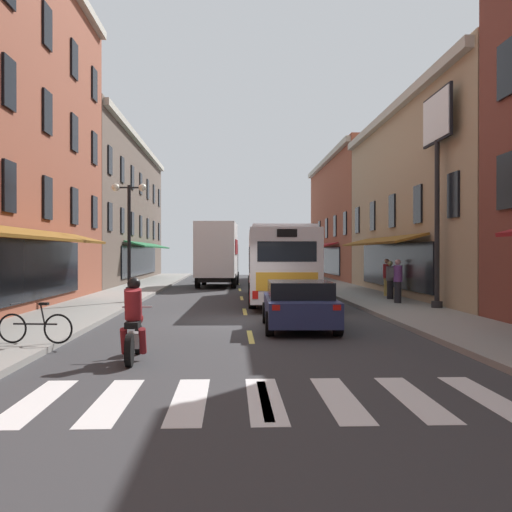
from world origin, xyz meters
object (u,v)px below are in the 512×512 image
(sedan_near, at_px, (299,305))
(motorcycle_rider, at_px, (134,325))
(pedestrian_near, at_px, (397,280))
(street_lamp_twin, at_px, (129,236))
(billboard_sign, at_px, (437,142))
(transit_bus, at_px, (278,264))
(bicycle_near, at_px, (35,327))
(pedestrian_far, at_px, (390,279))
(pedestrian_mid, at_px, (387,277))
(sedan_mid, at_px, (219,271))
(box_truck, at_px, (218,255))

(sedan_near, relative_size, motorcycle_rider, 2.06)
(pedestrian_near, xyz_separation_m, street_lamp_twin, (-10.88, 1.02, 1.77))
(billboard_sign, height_order, transit_bus, billboard_sign)
(bicycle_near, bearing_deg, billboard_sign, 34.41)
(transit_bus, relative_size, bicycle_near, 7.05)
(transit_bus, relative_size, motorcycle_rider, 5.81)
(pedestrian_far, bearing_deg, transit_bus, -146.86)
(transit_bus, xyz_separation_m, pedestrian_near, (4.59, -2.83, -0.61))
(transit_bus, height_order, motorcycle_rider, transit_bus)
(sedan_near, distance_m, pedestrian_mid, 12.14)
(sedan_near, bearing_deg, bicycle_near, -152.24)
(pedestrian_near, xyz_separation_m, pedestrian_mid, (0.61, 3.89, -0.04))
(sedan_mid, relative_size, street_lamp_twin, 0.99)
(box_truck, height_order, pedestrian_mid, box_truck)
(box_truck, height_order, sedan_mid, box_truck)
(billboard_sign, bearing_deg, pedestrian_near, 112.00)
(sedan_near, xyz_separation_m, pedestrian_far, (5.03, 9.02, 0.30))
(transit_bus, bearing_deg, bicycle_near, -116.08)
(sedan_near, height_order, sedan_mid, sedan_mid)
(billboard_sign, bearing_deg, street_lamp_twin, 164.92)
(sedan_near, height_order, pedestrian_near, pedestrian_near)
(transit_bus, distance_m, motorcycle_rider, 15.08)
(box_truck, height_order, bicycle_near, box_truck)
(pedestrian_far, bearing_deg, sedan_mid, 153.24)
(box_truck, height_order, sedan_near, box_truck)
(motorcycle_rider, xyz_separation_m, pedestrian_mid, (9.22, 15.56, 0.33))
(billboard_sign, height_order, pedestrian_far, billboard_sign)
(motorcycle_rider, height_order, bicycle_near, motorcycle_rider)
(billboard_sign, distance_m, pedestrian_mid, 7.95)
(motorcycle_rider, bearing_deg, pedestrian_mid, 59.35)
(box_truck, relative_size, pedestrian_near, 4.07)
(transit_bus, height_order, bicycle_near, transit_bus)
(box_truck, bearing_deg, bicycle_near, -98.09)
(transit_bus, height_order, pedestrian_far, transit_bus)
(transit_bus, xyz_separation_m, sedan_near, (-0.17, -9.82, -0.98))
(pedestrian_near, distance_m, pedestrian_far, 2.04)
(transit_bus, bearing_deg, box_truck, 104.53)
(motorcycle_rider, bearing_deg, billboard_sign, 45.15)
(sedan_mid, bearing_deg, transit_bus, -81.41)
(transit_bus, relative_size, street_lamp_twin, 2.47)
(pedestrian_far, bearing_deg, sedan_near, -76.58)
(pedestrian_mid, bearing_deg, sedan_near, 59.82)
(box_truck, xyz_separation_m, motorcycle_rider, (-1.08, -25.85, -1.31))
(pedestrian_far, bearing_deg, street_lamp_twin, -132.31)
(transit_bus, bearing_deg, pedestrian_mid, 11.50)
(pedestrian_mid, relative_size, pedestrian_far, 1.04)
(sedan_mid, bearing_deg, pedestrian_far, -69.31)
(motorcycle_rider, bearing_deg, bicycle_near, 149.77)
(billboard_sign, distance_m, pedestrian_far, 6.70)
(transit_bus, bearing_deg, sedan_mid, 98.59)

